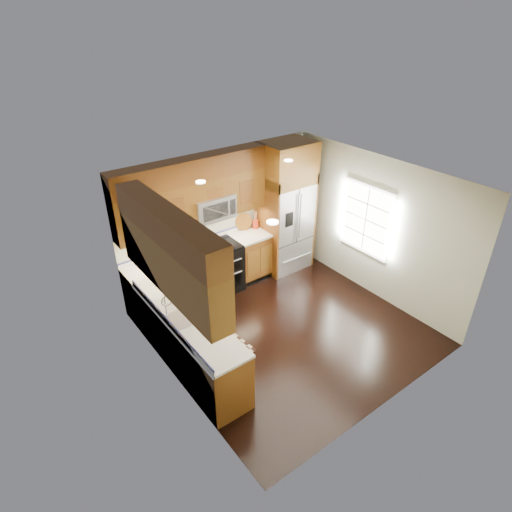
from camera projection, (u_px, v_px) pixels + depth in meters
ground at (286, 329)px, 7.20m from camera, size 4.00×4.00×0.00m
wall_back at (219, 218)px, 7.93m from camera, size 4.00×0.02×2.60m
wall_left at (171, 311)px, 5.51m from camera, size 0.02×4.00×2.60m
wall_right at (375, 228)px, 7.58m from camera, size 0.02×4.00×2.60m
window at (366, 219)px, 7.65m from camera, size 0.04×1.10×1.30m
base_cabinets at (194, 308)px, 6.96m from camera, size 2.85×3.00×0.90m
countertop at (196, 278)px, 6.88m from camera, size 2.86×3.01×0.04m
upper_cabinets at (184, 215)px, 6.34m from camera, size 2.85×3.00×1.15m
range at (219, 268)px, 7.99m from camera, size 0.76×0.67×0.95m
microwave at (212, 207)px, 7.48m from camera, size 0.76×0.40×0.42m
refrigerator at (286, 208)px, 8.34m from camera, size 0.98×0.75×2.60m
sink_faucet at (183, 313)px, 5.96m from camera, size 0.54×0.44×0.37m
rug at (208, 340)px, 6.96m from camera, size 0.97×1.48×0.01m
knife_block at (192, 244)px, 7.59m from camera, size 0.11×0.14×0.26m
utensil_crock at (256, 222)px, 8.32m from camera, size 0.14×0.14×0.35m
cutting_board at (244, 229)px, 8.33m from camera, size 0.44×0.44×0.02m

